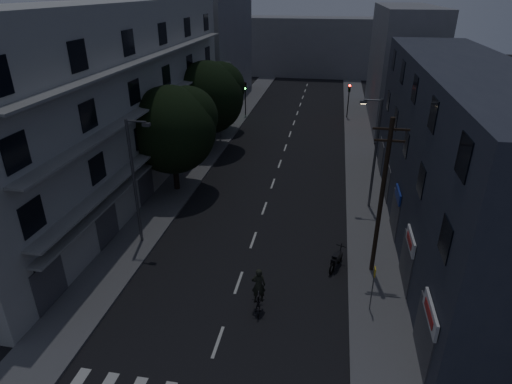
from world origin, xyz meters
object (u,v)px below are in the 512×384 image
(motorcycle, at_px, (336,260))
(cyclist, at_px, (258,295))
(bus_stop_sign, at_px, (373,281))
(utility_pole, at_px, (382,196))

(motorcycle, xyz_separation_m, cyclist, (-3.85, -4.28, 0.30))
(bus_stop_sign, bearing_deg, motorcycle, 116.12)
(utility_pole, height_order, cyclist, utility_pole)
(utility_pole, bearing_deg, bus_stop_sign, -95.08)
(bus_stop_sign, height_order, motorcycle, bus_stop_sign)
(cyclist, bearing_deg, bus_stop_sign, -1.71)
(bus_stop_sign, bearing_deg, cyclist, -172.25)
(motorcycle, bearing_deg, utility_pole, 19.57)
(motorcycle, relative_size, cyclist, 0.80)
(utility_pole, relative_size, motorcycle, 4.62)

